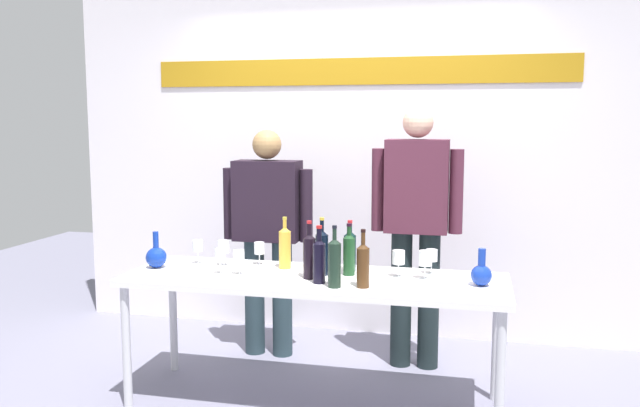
{
  "coord_description": "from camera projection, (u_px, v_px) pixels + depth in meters",
  "views": [
    {
      "loc": [
        0.88,
        -3.58,
        1.65
      ],
      "look_at": [
        0.0,
        0.15,
        1.17
      ],
      "focal_mm": 36.92,
      "sensor_mm": 36.0,
      "label": 1
    }
  ],
  "objects": [
    {
      "name": "display_table",
      "position": [
        314.0,
        287.0,
        3.77
      ],
      "size": [
        2.19,
        0.7,
        0.76
      ],
      "color": "white",
      "rests_on": "ground"
    },
    {
      "name": "wine_glass_right_1",
      "position": [
        399.0,
        258.0,
        3.74
      ],
      "size": [
        0.07,
        0.07,
        0.15
      ],
      "color": "white",
      "rests_on": "display_table"
    },
    {
      "name": "decanter_blue_right",
      "position": [
        481.0,
        274.0,
        3.55
      ],
      "size": [
        0.11,
        0.11,
        0.2
      ],
      "color": "#15339C",
      "rests_on": "display_table"
    },
    {
      "name": "wine_bottle_2",
      "position": [
        334.0,
        261.0,
        3.51
      ],
      "size": [
        0.07,
        0.07,
        0.34
      ],
      "color": "black",
      "rests_on": "display_table"
    },
    {
      "name": "presenter_right",
      "position": [
        416.0,
        220.0,
        4.34
      ],
      "size": [
        0.6,
        0.22,
        1.74
      ],
      "color": "black",
      "rests_on": "ground"
    },
    {
      "name": "ground_plane",
      "position": [
        314.0,
        403.0,
        3.86
      ],
      "size": [
        10.0,
        10.0,
        0.0
      ],
      "primitive_type": "plane",
      "color": "slate"
    },
    {
      "name": "wine_glass_left_4",
      "position": [
        220.0,
        256.0,
        3.82
      ],
      "size": [
        0.06,
        0.06,
        0.15
      ],
      "color": "white",
      "rests_on": "display_table"
    },
    {
      "name": "wine_glass_right_0",
      "position": [
        432.0,
        256.0,
        3.81
      ],
      "size": [
        0.07,
        0.07,
        0.15
      ],
      "color": "white",
      "rests_on": "display_table"
    },
    {
      "name": "wine_bottle_5",
      "position": [
        349.0,
        253.0,
        3.79
      ],
      "size": [
        0.07,
        0.07,
        0.3
      ],
      "color": "#19401F",
      "rests_on": "display_table"
    },
    {
      "name": "decanter_blue_left",
      "position": [
        156.0,
        257.0,
        3.98
      ],
      "size": [
        0.13,
        0.13,
        0.22
      ],
      "color": "navy",
      "rests_on": "display_table"
    },
    {
      "name": "wine_glass_right_2",
      "position": [
        425.0,
        259.0,
        3.69
      ],
      "size": [
        0.07,
        0.07,
        0.16
      ],
      "color": "white",
      "rests_on": "display_table"
    },
    {
      "name": "wine_glass_left_2",
      "position": [
        239.0,
        256.0,
        3.8
      ],
      "size": [
        0.07,
        0.07,
        0.14
      ],
      "color": "white",
      "rests_on": "display_table"
    },
    {
      "name": "wine_bottle_7",
      "position": [
        319.0,
        259.0,
        3.6
      ],
      "size": [
        0.07,
        0.07,
        0.32
      ],
      "color": "black",
      "rests_on": "display_table"
    },
    {
      "name": "presenter_left",
      "position": [
        268.0,
        227.0,
        4.58
      ],
      "size": [
        0.64,
        0.22,
        1.59
      ],
      "color": "#26383F",
      "rests_on": "ground"
    },
    {
      "name": "wine_bottle_1",
      "position": [
        309.0,
        255.0,
        3.7
      ],
      "size": [
        0.07,
        0.07,
        0.33
      ],
      "color": "black",
      "rests_on": "display_table"
    },
    {
      "name": "wine_glass_left_0",
      "position": [
        224.0,
        247.0,
        4.03
      ],
      "size": [
        0.07,
        0.07,
        0.16
      ],
      "color": "white",
      "rests_on": "display_table"
    },
    {
      "name": "wine_bottle_3",
      "position": [
        285.0,
        247.0,
        3.96
      ],
      "size": [
        0.07,
        0.07,
        0.31
      ],
      "color": "gold",
      "rests_on": "display_table"
    },
    {
      "name": "wine_glass_left_3",
      "position": [
        259.0,
        249.0,
        4.06
      ],
      "size": [
        0.06,
        0.06,
        0.14
      ],
      "color": "white",
      "rests_on": "display_table"
    },
    {
      "name": "wine_bottle_4",
      "position": [
        363.0,
        264.0,
        3.5
      ],
      "size": [
        0.07,
        0.07,
        0.32
      ],
      "color": "#442913",
      "rests_on": "display_table"
    },
    {
      "name": "back_wall",
      "position": [
        358.0,
        140.0,
        5.05
      ],
      "size": [
        4.57,
        0.11,
        3.0
      ],
      "color": "silver",
      "rests_on": "ground"
    },
    {
      "name": "wine_glass_left_1",
      "position": [
        198.0,
        246.0,
        4.08
      ],
      "size": [
        0.06,
        0.06,
        0.15
      ],
      "color": "white",
      "rests_on": "display_table"
    },
    {
      "name": "wine_bottle_0",
      "position": [
        322.0,
        251.0,
        3.79
      ],
      "size": [
        0.07,
        0.07,
        0.34
      ],
      "color": "black",
      "rests_on": "display_table"
    },
    {
      "name": "wine_bottle_6",
      "position": [
        350.0,
        249.0,
        3.89
      ],
      "size": [
        0.07,
        0.07,
        0.3
      ],
      "color": "black",
      "rests_on": "display_table"
    }
  ]
}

